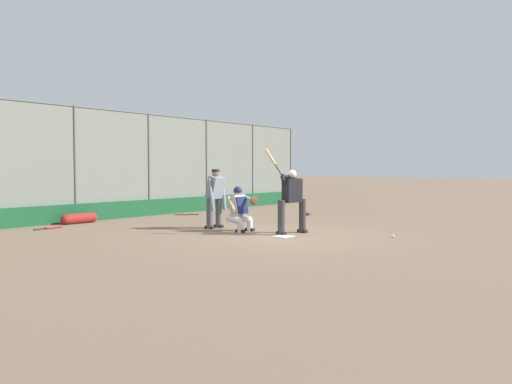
{
  "coord_description": "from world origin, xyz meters",
  "views": [
    {
      "loc": [
        9.69,
        7.23,
        1.66
      ],
      "look_at": [
        -0.17,
        -1.0,
        1.05
      ],
      "focal_mm": 35.0,
      "sensor_mm": 36.0,
      "label": 1
    }
  ],
  "objects_px": {
    "spare_bat_by_padding": "(52,228)",
    "equipment_bag_dugout_side": "(79,218)",
    "batter_at_plate": "(292,199)",
    "baseball_loose": "(393,236)",
    "umpire_home": "(215,197)",
    "fielding_glove_on_dirt": "(308,214)",
    "catcher_behind_plate": "(240,208)",
    "spare_bat_near_backstop": "(184,214)"
  },
  "relations": [
    {
      "from": "umpire_home",
      "to": "equipment_bag_dugout_side",
      "type": "xyz_separation_m",
      "value": [
        1.76,
        -4.02,
        -0.73
      ]
    },
    {
      "from": "fielding_glove_on_dirt",
      "to": "baseball_loose",
      "type": "distance_m",
      "value": 5.96
    },
    {
      "from": "spare_bat_by_padding",
      "to": "umpire_home",
      "type": "bearing_deg",
      "value": -59.54
    },
    {
      "from": "spare_bat_by_padding",
      "to": "equipment_bag_dugout_side",
      "type": "xyz_separation_m",
      "value": [
        -1.21,
        -0.64,
        0.12
      ]
    },
    {
      "from": "catcher_behind_plate",
      "to": "spare_bat_by_padding",
      "type": "bearing_deg",
      "value": -59.71
    },
    {
      "from": "umpire_home",
      "to": "spare_bat_by_padding",
      "type": "relative_size",
      "value": 1.85
    },
    {
      "from": "batter_at_plate",
      "to": "catcher_behind_plate",
      "type": "xyz_separation_m",
      "value": [
        0.48,
        -1.32,
        -0.27
      ]
    },
    {
      "from": "batter_at_plate",
      "to": "baseball_loose",
      "type": "height_order",
      "value": "batter_at_plate"
    },
    {
      "from": "fielding_glove_on_dirt",
      "to": "catcher_behind_plate",
      "type": "bearing_deg",
      "value": 13.53
    },
    {
      "from": "batter_at_plate",
      "to": "spare_bat_by_padding",
      "type": "distance_m",
      "value": 6.66
    },
    {
      "from": "umpire_home",
      "to": "spare_bat_near_backstop",
      "type": "xyz_separation_m",
      "value": [
        -2.09,
        -3.64,
        -0.85
      ]
    },
    {
      "from": "catcher_behind_plate",
      "to": "spare_bat_by_padding",
      "type": "distance_m",
      "value": 5.27
    },
    {
      "from": "fielding_glove_on_dirt",
      "to": "baseball_loose",
      "type": "relative_size",
      "value": 3.74
    },
    {
      "from": "baseball_loose",
      "to": "equipment_bag_dugout_side",
      "type": "relative_size",
      "value": 0.06
    },
    {
      "from": "umpire_home",
      "to": "spare_bat_by_padding",
      "type": "bearing_deg",
      "value": -53.09
    },
    {
      "from": "baseball_loose",
      "to": "equipment_bag_dugout_side",
      "type": "bearing_deg",
      "value": -70.0
    },
    {
      "from": "spare_bat_near_backstop",
      "to": "spare_bat_by_padding",
      "type": "bearing_deg",
      "value": 66.07
    },
    {
      "from": "umpire_home",
      "to": "fielding_glove_on_dirt",
      "type": "height_order",
      "value": "umpire_home"
    },
    {
      "from": "spare_bat_by_padding",
      "to": "equipment_bag_dugout_side",
      "type": "relative_size",
      "value": 0.76
    },
    {
      "from": "umpire_home",
      "to": "spare_bat_near_backstop",
      "type": "bearing_deg",
      "value": -124.26
    },
    {
      "from": "umpire_home",
      "to": "baseball_loose",
      "type": "bearing_deg",
      "value": 102.34
    },
    {
      "from": "baseball_loose",
      "to": "spare_bat_by_padding",
      "type": "bearing_deg",
      "value": -61.43
    },
    {
      "from": "spare_bat_near_backstop",
      "to": "fielding_glove_on_dirt",
      "type": "xyz_separation_m",
      "value": [
        -2.79,
        3.42,
        0.02
      ]
    },
    {
      "from": "batter_at_plate",
      "to": "baseball_loose",
      "type": "distance_m",
      "value": 2.63
    },
    {
      "from": "batter_at_plate",
      "to": "fielding_glove_on_dirt",
      "type": "relative_size",
      "value": 7.79
    },
    {
      "from": "spare_bat_near_backstop",
      "to": "spare_bat_by_padding",
      "type": "height_order",
      "value": "same"
    },
    {
      "from": "catcher_behind_plate",
      "to": "baseball_loose",
      "type": "xyz_separation_m",
      "value": [
        -1.43,
        3.62,
        -0.58
      ]
    },
    {
      "from": "catcher_behind_plate",
      "to": "spare_bat_near_backstop",
      "type": "height_order",
      "value": "catcher_behind_plate"
    },
    {
      "from": "batter_at_plate",
      "to": "equipment_bag_dugout_side",
      "type": "relative_size",
      "value": 1.83
    },
    {
      "from": "spare_bat_by_padding",
      "to": "fielding_glove_on_dirt",
      "type": "relative_size",
      "value": 3.23
    },
    {
      "from": "spare_bat_near_backstop",
      "to": "baseball_loose",
      "type": "bearing_deg",
      "value": 148.14
    },
    {
      "from": "batter_at_plate",
      "to": "umpire_home",
      "type": "bearing_deg",
      "value": -67.75
    },
    {
      "from": "spare_bat_by_padding",
      "to": "fielding_glove_on_dirt",
      "type": "height_order",
      "value": "fielding_glove_on_dirt"
    },
    {
      "from": "spare_bat_by_padding",
      "to": "equipment_bag_dugout_side",
      "type": "bearing_deg",
      "value": 16.93
    },
    {
      "from": "umpire_home",
      "to": "fielding_glove_on_dirt",
      "type": "bearing_deg",
      "value": 178.24
    },
    {
      "from": "batter_at_plate",
      "to": "spare_bat_near_backstop",
      "type": "distance_m",
      "value": 6.22
    },
    {
      "from": "batter_at_plate",
      "to": "equipment_bag_dugout_side",
      "type": "height_order",
      "value": "batter_at_plate"
    },
    {
      "from": "catcher_behind_plate",
      "to": "spare_bat_near_backstop",
      "type": "relative_size",
      "value": 1.49
    },
    {
      "from": "spare_bat_by_padding",
      "to": "fielding_glove_on_dirt",
      "type": "bearing_deg",
      "value": -32.72
    },
    {
      "from": "baseball_loose",
      "to": "umpire_home",
      "type": "bearing_deg",
      "value": -73.31
    },
    {
      "from": "catcher_behind_plate",
      "to": "spare_bat_near_backstop",
      "type": "xyz_separation_m",
      "value": [
        -2.15,
        -4.61,
        -0.58
      ]
    },
    {
      "from": "equipment_bag_dugout_side",
      "to": "batter_at_plate",
      "type": "bearing_deg",
      "value": 109.07
    }
  ]
}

